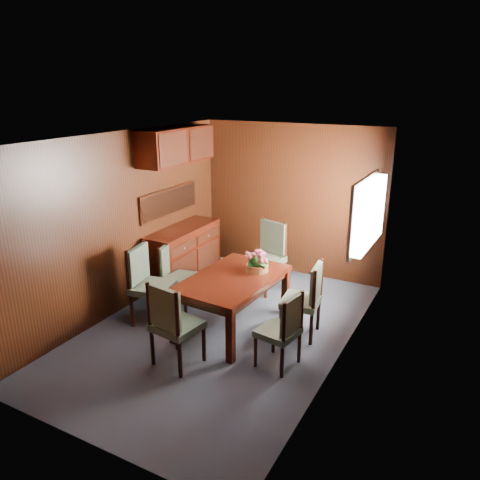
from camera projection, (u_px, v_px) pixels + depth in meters
The scene contains 11 objects.
ground at pixel (221, 329), 5.94m from camera, with size 4.50×4.50×0.00m, color #3A4250.
room_shell at pixel (226, 198), 5.74m from camera, with size 3.06×4.52×2.41m.
sideboard at pixel (184, 256), 7.19m from camera, with size 0.48×1.40×0.90m, color black.
dining_table at pixel (233, 284), 5.80m from camera, with size 1.01×1.53×0.70m.
chair_left_near at pixel (147, 280), 6.00m from camera, with size 0.54×0.56×1.03m.
chair_left_far at pixel (174, 272), 6.45m from camera, with size 0.48×0.49×0.89m.
chair_right_near at pixel (283, 327), 5.01m from camera, with size 0.45×0.47×0.87m.
chair_right_far at pixel (307, 296), 5.64m from camera, with size 0.48×0.50×0.96m.
chair_head at pixel (172, 321), 5.00m from camera, with size 0.53×0.51×0.99m.
chair_foot at pixel (268, 252), 6.97m from camera, with size 0.61×0.59×1.05m.
flower_centerpiece at pixel (257, 260), 5.92m from camera, with size 0.30×0.30×0.30m.
Camera 1 is at (2.70, -4.53, 2.97)m, focal length 35.00 mm.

